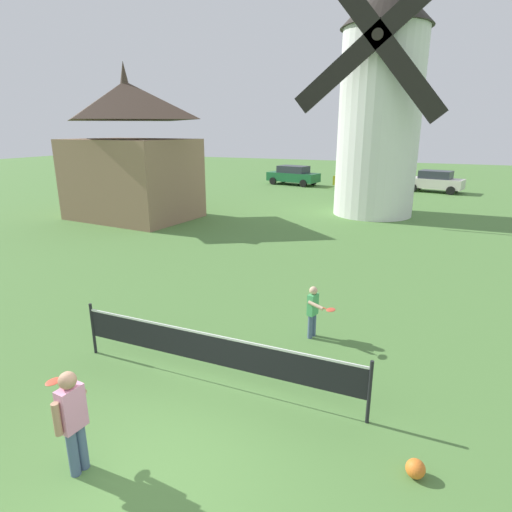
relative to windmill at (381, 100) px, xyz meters
name	(u,v)px	position (x,y,z in m)	size (l,w,h in m)	color
ground_plane	(153,475)	(0.11, -19.81, -5.90)	(120.00, 120.00, 0.00)	#517F3D
windmill	(381,100)	(0.00, 0.00, 0.00)	(7.54, 4.84, 12.22)	white
tennis_net	(212,349)	(-0.19, -17.58, -5.21)	(5.62, 0.06, 1.10)	black
player_near	(72,416)	(-0.87, -20.13, -5.04)	(0.80, 0.65, 1.53)	slate
player_far	(314,309)	(0.99, -15.13, -5.22)	(0.69, 0.63, 1.20)	slate
stray_ball	(415,469)	(3.36, -18.45, -5.77)	(0.26, 0.26, 0.26)	orange
parked_car_green	(293,175)	(-8.03, 10.51, -5.09)	(4.52, 2.57, 1.56)	#1E6638
parked_car_mustard	(364,179)	(-2.14, 9.84, -5.09)	(4.47, 2.23, 1.56)	#999919
parked_car_cream	(435,181)	(2.93, 10.58, -5.09)	(4.15, 2.53, 1.56)	silver
chapel	(130,154)	(-11.30, -5.84, -2.62)	(6.71, 5.20, 7.60)	#937056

